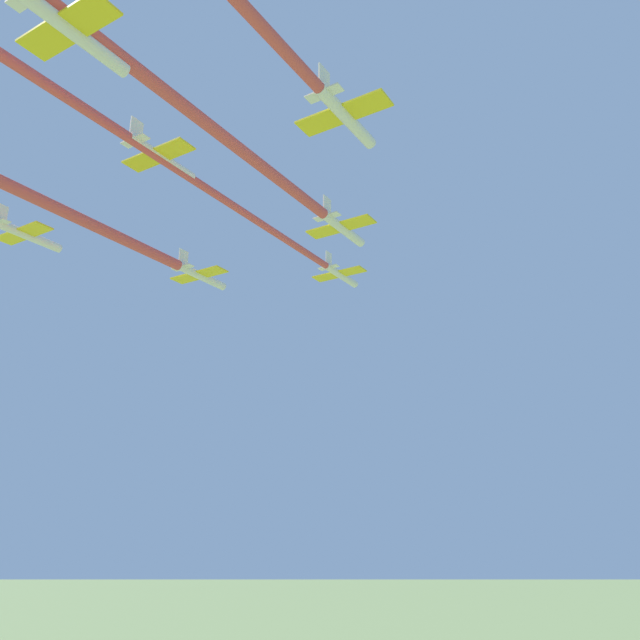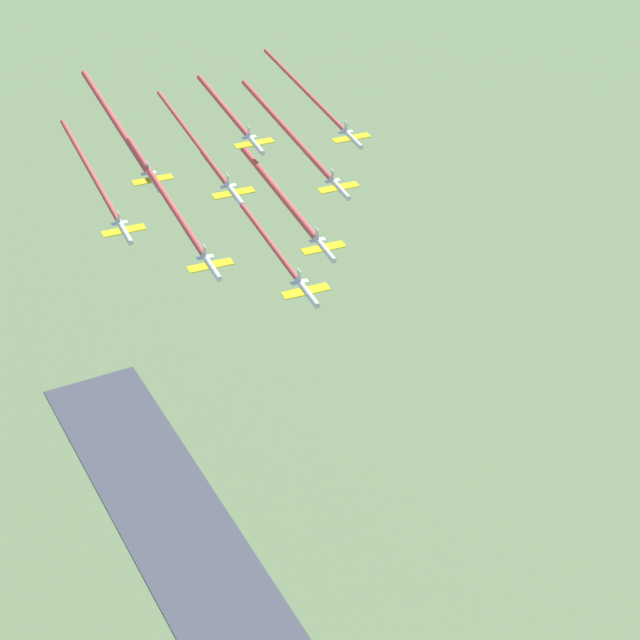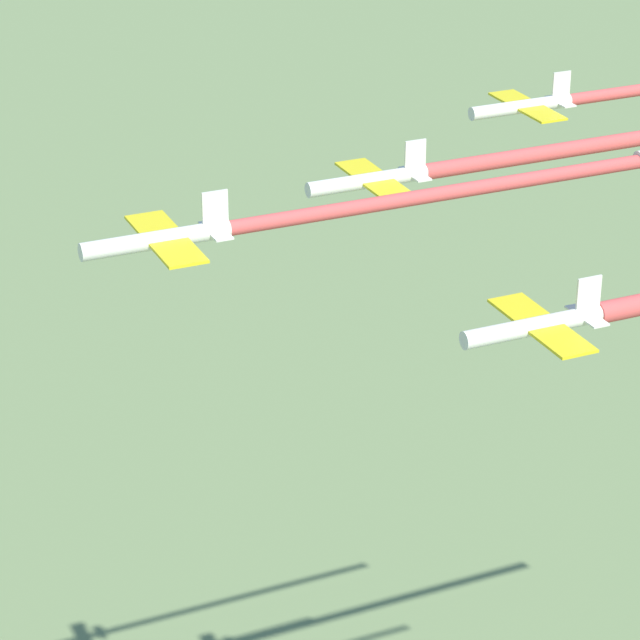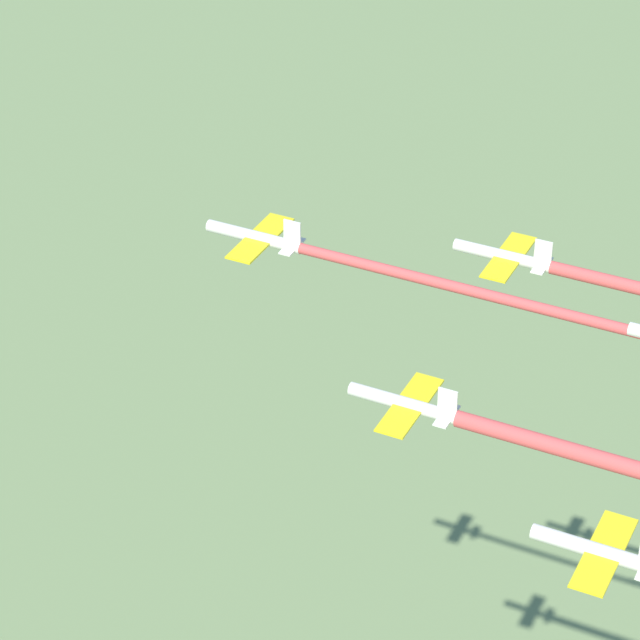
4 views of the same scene
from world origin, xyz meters
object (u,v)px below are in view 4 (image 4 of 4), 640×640
at_px(jet_1, 407,404).
at_px(jet_3, 601,551).
at_px(jet_2, 506,256).
at_px(jet_0, 258,237).

distance_m(jet_1, jet_3, 21.59).
height_order(jet_2, jet_3, jet_2).
distance_m(jet_0, jet_2, 21.76).
bearing_deg(jet_3, jet_0, 59.53).
xyz_separation_m(jet_0, jet_1, (19.42, -9.37, -4.27)).
xyz_separation_m(jet_0, jet_2, (17.63, 12.42, -2.93)).
relative_size(jet_1, jet_3, 1.00).
relative_size(jet_0, jet_3, 1.00).
distance_m(jet_0, jet_1, 21.98).
xyz_separation_m(jet_2, jet_3, (21.21, -31.16, -0.14)).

